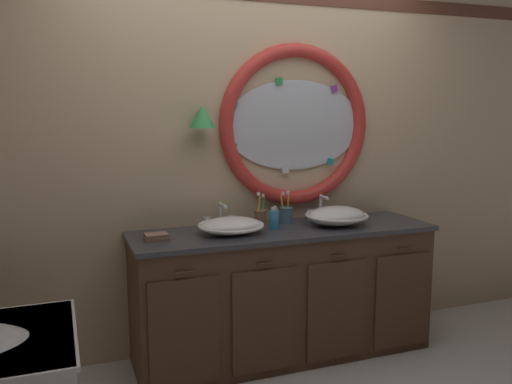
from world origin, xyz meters
The scene contains 11 objects.
ground_plane centered at (0.00, 0.00, 0.00)m, with size 14.00×14.00×0.00m, color silver.
back_wall_assembly centered at (0.02, 0.58, 1.32)m, with size 6.40×0.26×2.60m.
vanity_counter centered at (0.12, 0.28, 0.42)m, with size 1.95×0.59×0.84m.
sink_basin_left centered at (-0.25, 0.25, 0.90)m, with size 0.41×0.41×0.10m.
sink_basin_right centered at (0.48, 0.25, 0.91)m, with size 0.41×0.41×0.12m.
faucet_set_left centered at (-0.25, 0.46, 0.91)m, with size 0.22×0.15×0.16m.
faucet_set_right centered at (0.48, 0.47, 0.91)m, with size 0.21×0.12×0.17m.
toothbrush_holder_left centered at (0.01, 0.43, 0.90)m, with size 0.08×0.08×0.22m.
toothbrush_holder_right centered at (0.20, 0.43, 0.90)m, with size 0.09×0.09×0.22m.
soap_dispenser centered at (0.05, 0.28, 0.91)m, with size 0.06×0.07×0.15m.
folded_hand_towel centered at (-0.70, 0.26, 0.86)m, with size 0.14×0.11×0.04m.
Camera 1 is at (-1.21, -2.76, 1.59)m, focal length 37.35 mm.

